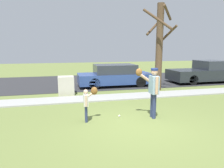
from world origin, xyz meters
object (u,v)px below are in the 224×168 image
(parked_pickup_dark, at_px, (207,72))
(utility_cabinet, at_px, (66,86))
(parked_wagon_blue, at_px, (115,76))
(person_adult, at_px, (152,87))
(person_child, at_px, (88,100))
(baseball, at_px, (119,116))
(street_tree_near, at_px, (159,45))

(parked_pickup_dark, bearing_deg, utility_cabinet, 9.66)
(utility_cabinet, relative_size, parked_wagon_blue, 0.21)
(person_adult, bearing_deg, utility_cabinet, -53.70)
(person_child, xyz_separation_m, utility_cabinet, (-0.60, 4.13, -0.24))
(person_adult, distance_m, utility_cabinet, 5.13)
(parked_pickup_dark, bearing_deg, baseball, 35.40)
(utility_cabinet, distance_m, parked_wagon_blue, 3.44)
(person_child, distance_m, baseball, 1.29)
(utility_cabinet, bearing_deg, person_adult, -57.21)
(person_adult, height_order, utility_cabinet, person_adult)
(utility_cabinet, xyz_separation_m, parked_pickup_dark, (9.58, 1.63, 0.20))
(person_adult, distance_m, parked_wagon_blue, 5.99)
(person_adult, relative_size, parked_wagon_blue, 0.38)
(person_child, height_order, utility_cabinet, person_child)
(person_child, relative_size, utility_cabinet, 1.18)
(person_child, relative_size, baseball, 14.96)
(person_adult, height_order, person_child, person_adult)
(street_tree_near, bearing_deg, person_adult, -118.59)
(utility_cabinet, relative_size, street_tree_near, 0.20)
(baseball, bearing_deg, street_tree_near, 49.40)
(parked_wagon_blue, xyz_separation_m, parked_pickup_dark, (6.59, -0.06, 0.01))
(person_adult, bearing_deg, parked_pickup_dark, -135.59)
(person_adult, relative_size, baseball, 22.95)
(street_tree_near, bearing_deg, parked_wagon_blue, 140.58)
(person_child, height_order, street_tree_near, street_tree_near)
(person_adult, distance_m, parked_pickup_dark, 9.04)
(person_adult, height_order, street_tree_near, street_tree_near)
(person_adult, bearing_deg, baseball, -12.53)
(utility_cabinet, height_order, street_tree_near, street_tree_near)
(person_adult, bearing_deg, street_tree_near, -115.09)
(person_child, relative_size, street_tree_near, 0.24)
(utility_cabinet, relative_size, parked_pickup_dark, 0.18)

